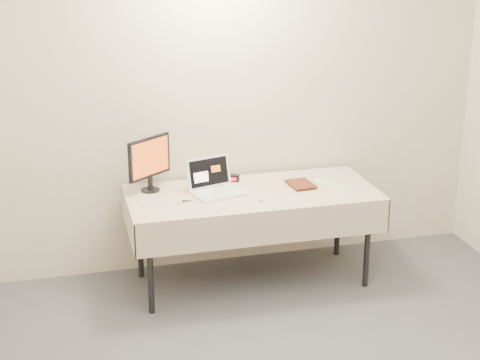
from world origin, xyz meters
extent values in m
cube|color=beige|center=(0.00, 2.50, 1.35)|extent=(4.00, 0.10, 2.70)
cylinder|color=black|center=(-0.82, 1.75, 0.34)|extent=(0.04, 0.04, 0.69)
cylinder|color=black|center=(0.82, 1.75, 0.34)|extent=(0.04, 0.04, 0.69)
cylinder|color=black|center=(-0.82, 2.34, 0.34)|extent=(0.04, 0.04, 0.69)
cylinder|color=black|center=(0.82, 2.34, 0.34)|extent=(0.04, 0.04, 0.69)
cube|color=gray|center=(0.00, 2.04, 0.71)|extent=(1.80, 0.75, 0.04)
cube|color=beige|center=(0.00, 2.04, 0.73)|extent=(1.86, 0.81, 0.01)
cube|color=beige|center=(0.00, 1.64, 0.60)|extent=(1.86, 0.01, 0.25)
cube|color=beige|center=(0.00, 2.45, 0.60)|extent=(1.86, 0.01, 0.25)
cube|color=beige|center=(-0.93, 2.04, 0.60)|extent=(0.01, 0.81, 0.25)
cube|color=beige|center=(0.93, 2.04, 0.60)|extent=(0.01, 0.81, 0.25)
cube|color=silver|center=(-0.26, 2.05, 0.75)|extent=(0.41, 0.34, 0.02)
cube|color=silver|center=(-0.30, 2.20, 0.87)|extent=(0.36, 0.16, 0.23)
cube|color=black|center=(-0.30, 2.20, 0.87)|extent=(0.31, 0.13, 0.20)
cylinder|color=black|center=(-0.73, 2.26, 0.74)|extent=(0.20, 0.20, 0.01)
cube|color=black|center=(-0.73, 2.26, 0.80)|extent=(0.04, 0.03, 0.10)
cube|color=black|center=(-0.73, 2.26, 1.00)|extent=(0.34, 0.26, 0.30)
cube|color=#E1591A|center=(-0.73, 2.26, 1.00)|extent=(0.29, 0.22, 0.26)
imported|color=brown|center=(0.31, 2.07, 0.86)|extent=(0.18, 0.04, 0.24)
cube|color=black|center=(-0.09, 2.33, 0.76)|extent=(0.13, 0.09, 0.05)
cube|color=#FF0C20|center=(-0.10, 2.30, 0.76)|extent=(0.08, 0.04, 0.02)
ellipsoid|color=#B9B9BC|center=(0.02, 1.87, 0.75)|extent=(0.05, 0.09, 0.02)
cube|color=#BADCAF|center=(0.64, 2.08, 0.74)|extent=(0.22, 0.32, 0.00)
cube|color=black|center=(-0.51, 1.96, 0.74)|extent=(0.06, 0.03, 0.01)
camera|label=1|loc=(-1.38, -2.90, 2.61)|focal=55.00mm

